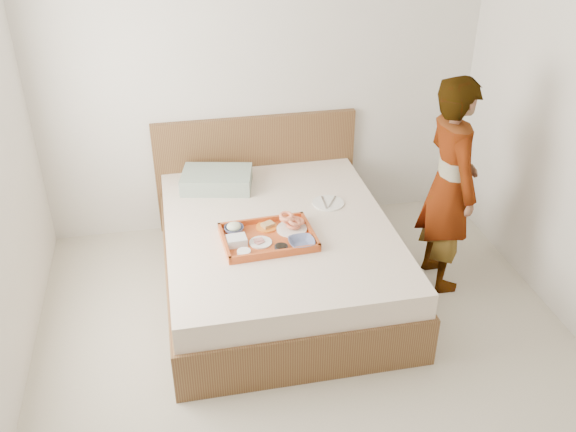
% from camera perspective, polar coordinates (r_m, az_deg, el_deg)
% --- Properties ---
extents(ground, '(3.50, 4.00, 0.01)m').
position_cam_1_polar(ground, '(3.94, 2.97, -14.78)').
color(ground, beige).
rests_on(ground, ground).
extents(wall_back, '(3.50, 0.01, 2.60)m').
position_cam_1_polar(wall_back, '(4.96, -2.41, 12.91)').
color(wall_back, silver).
rests_on(wall_back, ground).
extents(bed, '(1.65, 2.00, 0.53)m').
position_cam_1_polar(bed, '(4.51, -0.88, -3.64)').
color(bed, brown).
rests_on(bed, ground).
extents(headboard, '(1.65, 0.06, 0.95)m').
position_cam_1_polar(headboard, '(5.24, -2.89, 4.13)').
color(headboard, brown).
rests_on(headboard, ground).
extents(pillow, '(0.59, 0.46, 0.13)m').
position_cam_1_polar(pillow, '(4.86, -6.47, 3.30)').
color(pillow, '#95A994').
rests_on(pillow, bed).
extents(tray, '(0.63, 0.47, 0.06)m').
position_cam_1_polar(tray, '(4.18, -1.82, -1.92)').
color(tray, '#CE541C').
rests_on(tray, bed).
extents(prawn_plate, '(0.22, 0.22, 0.01)m').
position_cam_1_polar(prawn_plate, '(4.28, 0.35, -1.18)').
color(prawn_plate, white).
rests_on(prawn_plate, tray).
extents(navy_bowl_big, '(0.18, 0.18, 0.04)m').
position_cam_1_polar(navy_bowl_big, '(4.10, 1.24, -2.43)').
color(navy_bowl_big, navy).
rests_on(navy_bowl_big, tray).
extents(sauce_dish, '(0.09, 0.09, 0.03)m').
position_cam_1_polar(sauce_dish, '(4.06, -0.63, -2.93)').
color(sauce_dish, black).
rests_on(sauce_dish, tray).
extents(meat_plate, '(0.16, 0.16, 0.01)m').
position_cam_1_polar(meat_plate, '(4.14, -2.50, -2.41)').
color(meat_plate, white).
rests_on(meat_plate, tray).
extents(bread_plate, '(0.16, 0.16, 0.01)m').
position_cam_1_polar(bread_plate, '(4.30, -1.95, -0.99)').
color(bread_plate, orange).
rests_on(bread_plate, tray).
extents(salad_bowl, '(0.14, 0.14, 0.04)m').
position_cam_1_polar(salad_bowl, '(4.26, -4.92, -1.21)').
color(salad_bowl, navy).
rests_on(salad_bowl, tray).
extents(plastic_tub, '(0.13, 0.11, 0.06)m').
position_cam_1_polar(plastic_tub, '(4.13, -4.68, -2.25)').
color(plastic_tub, silver).
rests_on(plastic_tub, tray).
extents(cheese_round, '(0.09, 0.09, 0.03)m').
position_cam_1_polar(cheese_round, '(4.03, -4.02, -3.34)').
color(cheese_round, white).
rests_on(cheese_round, tray).
extents(dinner_plate, '(0.30, 0.30, 0.01)m').
position_cam_1_polar(dinner_plate, '(4.63, 3.67, 1.17)').
color(dinner_plate, white).
rests_on(dinner_plate, bed).
extents(person, '(0.39, 0.58, 1.56)m').
position_cam_1_polar(person, '(4.48, 14.45, 2.71)').
color(person, white).
rests_on(person, ground).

